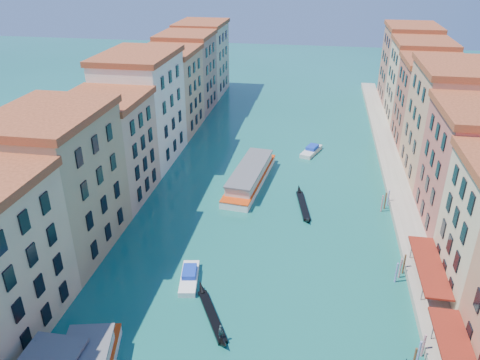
% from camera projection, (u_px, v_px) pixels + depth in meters
% --- Properties ---
extents(left_bank_palazzos, '(12.80, 128.40, 21.00)m').
position_uv_depth(left_bank_palazzos, '(130.00, 123.00, 84.36)').
color(left_bank_palazzos, '#C4B090').
rests_on(left_bank_palazzos, ground).
extents(right_bank_palazzos, '(12.80, 128.40, 21.00)m').
position_uv_depth(right_bank_palazzos, '(457.00, 141.00, 76.18)').
color(right_bank_palazzos, '#A64531').
rests_on(right_bank_palazzos, ground).
extents(quay, '(4.00, 140.00, 1.00)m').
position_uv_depth(quay, '(397.00, 188.00, 81.49)').
color(quay, gray).
rests_on(quay, ground).
extents(mooring_poles_right, '(1.44, 54.24, 3.20)m').
position_uv_depth(mooring_poles_right, '(414.00, 333.00, 49.61)').
color(mooring_poles_right, '#56351D').
rests_on(mooring_poles_right, ground).
extents(vaporetto_far, '(7.03, 21.59, 3.15)m').
position_uv_depth(vaporetto_far, '(250.00, 176.00, 83.77)').
color(vaporetto_far, white).
rests_on(vaporetto_far, ground).
extents(gondola_fore, '(6.25, 10.54, 2.30)m').
position_uv_depth(gondola_fore, '(212.00, 315.00, 53.39)').
color(gondola_fore, black).
rests_on(gondola_fore, ground).
extents(gondola_far, '(3.14, 12.11, 1.72)m').
position_uv_depth(gondola_far, '(303.00, 204.00, 76.53)').
color(gondola_far, black).
rests_on(gondola_far, ground).
extents(motorboat_mid, '(3.17, 6.89, 1.37)m').
position_uv_depth(motorboat_mid, '(189.00, 277.00, 59.36)').
color(motorboat_mid, white).
rests_on(motorboat_mid, ground).
extents(motorboat_far, '(4.49, 7.39, 1.46)m').
position_uv_depth(motorboat_far, '(311.00, 150.00, 96.47)').
color(motorboat_far, silver).
rests_on(motorboat_far, ground).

